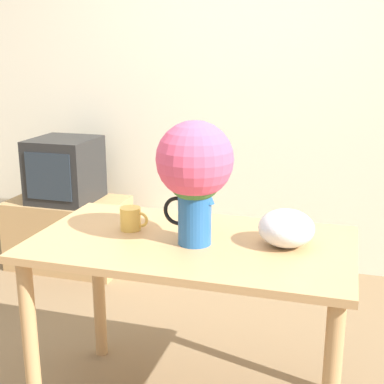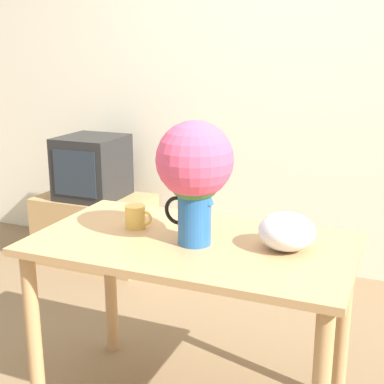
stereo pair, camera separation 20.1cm
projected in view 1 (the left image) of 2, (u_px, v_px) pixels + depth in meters
wall_back at (256, 79)px, 3.57m from camera, size 8.00×0.05×2.60m
table at (192, 270)px, 2.13m from camera, size 1.25×0.71×0.78m
flower_vase at (195, 169)px, 1.98m from camera, size 0.29×0.29×0.48m
coffee_mug at (131, 219)px, 2.20m from camera, size 0.12×0.09×0.10m
white_bowl at (286, 228)px, 2.02m from camera, size 0.21×0.21×0.14m
tv_stand at (69, 233)px, 3.77m from camera, size 0.79×0.48×0.48m
tv_set at (65, 170)px, 3.65m from camera, size 0.42×0.44×0.43m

